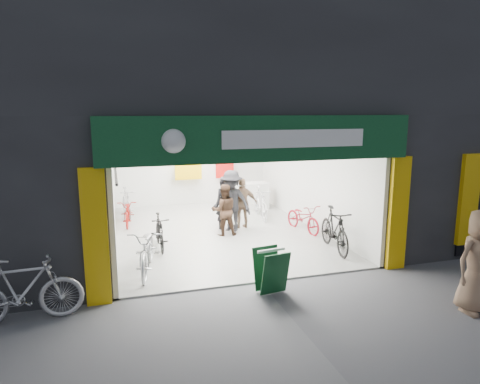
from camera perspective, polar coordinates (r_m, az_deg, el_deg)
name	(u,v)px	position (r m, az deg, el deg)	size (l,w,h in m)	color
ground	(261,283)	(9.26, 2.82, -12.03)	(60.00, 60.00, 0.00)	#56565B
building	(236,86)	(13.58, -0.48, 13.89)	(17.00, 10.27, 8.00)	#232326
bike_left_front	(148,250)	(9.84, -12.18, -7.53)	(0.71, 2.05, 1.08)	#A9A9AD
bike_left_midfront	(160,232)	(11.42, -10.68, -5.27)	(0.43, 1.54, 0.93)	black
bike_left_midback	(128,212)	(13.98, -14.71, -2.63)	(0.56, 1.61, 0.84)	maroon
bike_left_back	(127,203)	(15.07, -14.89, -1.39)	(0.46, 1.64, 0.99)	#A8A8AD
bike_right_front	(334,230)	(11.29, 12.48, -4.95)	(0.54, 1.90, 1.14)	black
bike_right_mid	(303,218)	(12.95, 8.41, -3.41)	(0.57, 1.64, 0.86)	maroon
bike_right_back	(261,203)	(14.33, 2.76, -1.49)	(0.50, 1.78, 1.07)	silver
parked_bike	(23,291)	(8.32, -26.98, -11.63)	(0.55, 1.95, 1.17)	#AFAFB4
customer_a	(225,204)	(12.90, -1.99, -1.65)	(0.59, 0.39, 1.61)	black
customer_b	(224,210)	(12.31, -2.14, -2.47)	(0.74, 0.58, 1.52)	#3A261A
customer_c	(231,201)	(12.70, -1.15, -1.27)	(1.20, 0.69, 1.86)	black
customer_d	(243,204)	(13.03, 0.34, -1.58)	(0.93, 0.39, 1.58)	#7E6049
pedestrian_near	(480,261)	(8.81, 29.35, -8.07)	(0.93, 0.61, 1.91)	#87674E
sandwich_board	(271,270)	(8.65, 4.14, -10.28)	(0.64, 0.66, 0.88)	#0F3E1D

